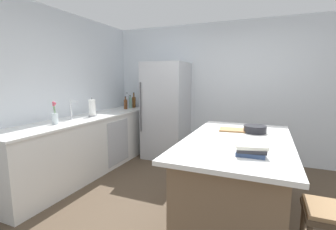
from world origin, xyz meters
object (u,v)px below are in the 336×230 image
Objects in this scene: cutting_board at (234,130)px; refrigerator at (166,110)px; kitchen_island at (236,179)px; bar_stool at (331,224)px; paper_towel_roll at (92,108)px; whiskey_bottle at (134,102)px; flower_vase at (55,117)px; syrup_bottle at (126,104)px; sink_faucet at (72,109)px; soda_bottle at (127,102)px; cookbook_stack at (251,150)px; mixing_bowl at (255,129)px; gin_bottle at (130,103)px.

refrigerator is at bearing 138.64° from cutting_board.
kitchen_island is 1.00m from bar_stool.
whiskey_bottle is (0.01, 1.31, -0.01)m from paper_towel_roll.
flower_vase is at bearing -175.41° from kitchen_island.
bar_stool is at bearing -35.62° from syrup_bottle.
bar_stool is at bearing -15.01° from sink_faucet.
sink_faucet is (-3.22, 0.86, 0.56)m from bar_stool.
flower_vase is 0.95× the size of soda_bottle.
cutting_board is at bearing -3.77° from paper_towel_roll.
cookbook_stack reaches higher than kitchen_island.
sink_faucet is at bearing -174.55° from cutting_board.
flower_vase is 1.90m from soda_bottle.
flower_vase reaches higher than syrup_bottle.
flower_vase is at bearing -166.93° from mixing_bowl.
whiskey_bottle is at bearing 69.72° from gin_bottle.
refrigerator is at bearing -5.28° from gin_bottle.
syrup_bottle reaches higher than cutting_board.
paper_towel_roll reaches higher than mixing_bowl.
syrup_bottle reaches higher than kitchen_island.
soda_bottle is 2.69m from cutting_board.
syrup_bottle is at bearing 87.55° from sink_faucet.
cookbook_stack reaches higher than mixing_bowl.
kitchen_island is at bearing -36.37° from gin_bottle.
gin_bottle reaches higher than kitchen_island.
soda_bottle reaches higher than whiskey_bottle.
cookbook_stack is 0.76× the size of cutting_board.
flower_vase is at bearing -113.92° from refrigerator.
refrigerator is 2.16m from mixing_bowl.
whiskey_bottle is 0.10m from gin_bottle.
gin_bottle is 1.03× the size of mixing_bowl.
flower_vase is 1.78m from syrup_bottle.
syrup_bottle is 2.83m from mixing_bowl.
paper_towel_roll is 1.02m from syrup_bottle.
cutting_board is (2.39, 0.23, -0.17)m from sink_faucet.
whiskey_bottle is 2.73m from cutting_board.
cutting_board is (2.32, -0.15, -0.14)m from paper_towel_roll.
kitchen_island is 6.40× the size of sink_faucet.
refrigerator reaches higher than soda_bottle.
paper_towel_roll is 0.95× the size of soda_bottle.
cutting_board is (1.47, -1.29, -0.01)m from refrigerator.
kitchen_island is 5.86× the size of soda_bottle.
bar_stool is at bearing -42.33° from kitchen_island.
cutting_board is at bearing -41.36° from refrigerator.
refrigerator is 5.66× the size of soda_bottle.
cookbook_stack is at bearing 165.14° from bar_stool.
refrigerator is at bearing 142.57° from mixing_bowl.
sink_faucet is at bearing -91.16° from soda_bottle.
soda_bottle is 1.27× the size of syrup_bottle.
mixing_bowl is (2.63, 0.21, -0.13)m from sink_faucet.
paper_towel_roll is 1.12× the size of cookbook_stack.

